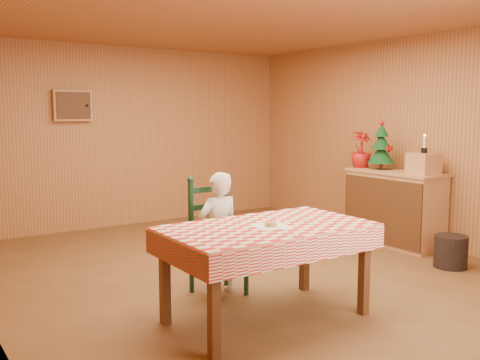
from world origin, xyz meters
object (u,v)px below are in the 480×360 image
(shelf_unit, at_px, (394,208))
(crate, at_px, (424,164))
(seated_child, at_px, (219,234))
(ladder_chair, at_px, (215,239))
(dining_table, at_px, (267,235))
(storage_bin, at_px, (451,252))
(christmas_tree, at_px, (381,147))

(shelf_unit, xyz_separation_m, crate, (0.01, -0.40, 0.59))
(seated_child, bearing_deg, ladder_chair, -90.00)
(dining_table, relative_size, storage_bin, 4.76)
(seated_child, bearing_deg, dining_table, 90.00)
(crate, bearing_deg, shelf_unit, 91.23)
(shelf_unit, bearing_deg, christmas_tree, 88.02)
(seated_child, relative_size, storage_bin, 3.23)
(dining_table, bearing_deg, crate, 13.49)
(shelf_unit, xyz_separation_m, christmas_tree, (0.01, 0.25, 0.74))
(ladder_chair, relative_size, storage_bin, 3.10)
(dining_table, xyz_separation_m, ladder_chair, (-0.00, 0.79, -0.18))
(shelf_unit, relative_size, storage_bin, 3.56)
(christmas_tree, xyz_separation_m, storage_bin, (-0.33, -1.29, -1.04))
(storage_bin, bearing_deg, seated_child, 164.62)
(ladder_chair, xyz_separation_m, storage_bin, (2.50, -0.75, -0.33))
(ladder_chair, height_order, storage_bin, ladder_chair)
(christmas_tree, distance_m, storage_bin, 1.68)
(dining_table, distance_m, storage_bin, 2.56)
(dining_table, bearing_deg, seated_child, 90.00)
(crate, bearing_deg, storage_bin, -117.17)
(ladder_chair, distance_m, storage_bin, 2.63)
(dining_table, height_order, ladder_chair, ladder_chair)
(crate, bearing_deg, dining_table, -166.51)
(seated_child, distance_m, storage_bin, 2.62)
(christmas_tree, relative_size, storage_bin, 1.78)
(dining_table, bearing_deg, shelf_unit, 20.93)
(christmas_tree, bearing_deg, seated_child, -168.06)
(dining_table, relative_size, christmas_tree, 2.67)
(shelf_unit, distance_m, christmas_tree, 0.79)
(dining_table, distance_m, seated_child, 0.74)
(seated_child, xyz_separation_m, storage_bin, (2.50, -0.69, -0.39))
(dining_table, relative_size, ladder_chair, 1.53)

